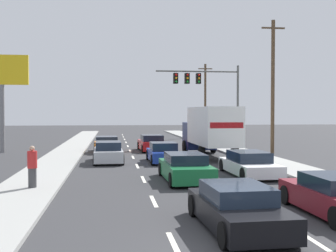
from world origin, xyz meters
TOP-DOWN VIEW (x-y plane):
  - ground_plane at (0.00, 25.00)m, footprint 140.00×140.00m
  - sidewalk_right at (6.52, 20.00)m, footprint 2.54×80.00m
  - sidewalk_left at (-6.52, 20.00)m, footprint 2.54×80.00m
  - lane_markings at (0.00, 23.00)m, footprint 3.54×57.00m
  - car_orange at (-3.57, 24.63)m, footprint 2.09×4.32m
  - car_silver at (-3.38, 17.65)m, footprint 1.91×4.41m
  - car_red at (0.03, 25.28)m, footprint 2.08×4.50m
  - car_blue at (0.04, 17.28)m, footprint 1.90×4.09m
  - car_green at (0.16, 9.84)m, footprint 2.04×4.62m
  - car_black at (0.17, 1.61)m, footprint 2.01×4.39m
  - box_truck at (3.60, 19.87)m, footprint 2.66×8.62m
  - car_white at (3.58, 11.09)m, footprint 2.04×4.70m
  - car_maroon at (3.58, 2.77)m, footprint 1.95×4.40m
  - traffic_signal_mast at (4.98, 29.33)m, footprint 7.69×0.69m
  - utility_pole_mid at (9.00, 22.20)m, footprint 1.80×0.28m
  - utility_pole_far at (8.66, 44.68)m, footprint 1.80×0.28m
  - roadside_billboard at (-11.51, 25.19)m, footprint 3.99×0.36m
  - pedestrian_near_corner at (-6.28, 8.12)m, footprint 0.38×0.38m

SIDE VIEW (x-z plane):
  - ground_plane at x=0.00m, z-range 0.00..0.00m
  - lane_markings at x=0.00m, z-range 0.00..0.01m
  - sidewalk_right at x=6.52m, z-range 0.00..0.14m
  - sidewalk_left at x=-6.52m, z-range 0.00..0.14m
  - car_white at x=3.58m, z-range -0.04..1.15m
  - car_black at x=0.17m, z-range -0.04..1.16m
  - car_blue at x=0.04m, z-range -0.05..1.19m
  - car_orange at x=-3.57m, z-range -0.05..1.19m
  - car_maroon at x=3.58m, z-range -0.04..1.20m
  - car_green at x=0.16m, z-range -0.04..1.22m
  - car_red at x=0.03m, z-range -0.05..1.26m
  - car_silver at x=-3.38m, z-range -0.05..1.27m
  - pedestrian_near_corner at x=-6.28m, z-range 0.14..1.79m
  - box_truck at x=3.60m, z-range 0.24..3.72m
  - utility_pole_far at x=8.66m, z-range 0.14..9.37m
  - utility_pole_mid at x=9.00m, z-range 0.14..10.23m
  - roadside_billboard at x=-11.51m, z-range 1.60..9.13m
  - traffic_signal_mast at x=4.98m, z-range 1.92..9.34m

